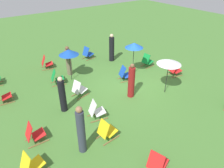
{
  "coord_description": "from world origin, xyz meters",
  "views": [
    {
      "loc": [
        -7.04,
        6.27,
        5.69
      ],
      "look_at": [
        0.0,
        1.2,
        0.5
      ],
      "focal_mm": 33.25,
      "sensor_mm": 36.0,
      "label": 1
    }
  ],
  "objects": [
    {
      "name": "deckchair_9",
      "position": [
        2.29,
        5.75,
        0.37
      ],
      "size": [
        0.56,
        0.81,
        0.83
      ],
      "rotation": [
        0.0,
        0.0,
        -0.11
      ],
      "color": "olive",
      "rests_on": "ground"
    },
    {
      "name": "deckchair_14",
      "position": [
        1.16,
        -2.31,
        0.37
      ],
      "size": [
        0.53,
        0.79,
        0.83
      ],
      "rotation": [
        0.0,
        0.0,
        0.07
      ],
      "color": "olive",
      "rests_on": "ground"
    },
    {
      "name": "umbrella_1",
      "position": [
        -1.51,
        -0.97,
        1.65
      ],
      "size": [
        1.13,
        1.13,
        1.77
      ],
      "color": "black",
      "rests_on": "ground"
    },
    {
      "name": "ground_plane",
      "position": [
        0.0,
        0.0,
        0.0
      ],
      "size": [
        40.0,
        40.0,
        0.0
      ],
      "primitive_type": "plane",
      "color": "#477A33"
    },
    {
      "name": "umbrella_2",
      "position": [
        2.38,
        2.24,
        1.62
      ],
      "size": [
        1.04,
        1.04,
        1.77
      ],
      "color": "black",
      "rests_on": "ground"
    },
    {
      "name": "person_4",
      "position": [
        -2.37,
        4.15,
        0.91
      ],
      "size": [
        0.39,
        0.39,
        1.88
      ],
      "rotation": [
        0.0,
        0.0,
        0.74
      ],
      "color": "#333847",
      "rests_on": "ground"
    },
    {
      "name": "person_3",
      "position": [
        -0.77,
        0.63,
        0.81
      ],
      "size": [
        0.43,
        0.43,
        1.72
      ],
      "rotation": [
        0.0,
        0.0,
        2.6
      ],
      "color": "maroon",
      "rests_on": "ground"
    },
    {
      "name": "deckchair_10",
      "position": [
        -0.6,
        -2.76,
        0.37
      ],
      "size": [
        0.63,
        0.85,
        0.83
      ],
      "rotation": [
        0.0,
        0.0,
        -0.22
      ],
      "color": "olive",
      "rests_on": "ground"
    },
    {
      "name": "person_2",
      "position": [
        0.09,
        3.73,
        0.79
      ],
      "size": [
        0.35,
        0.35,
        1.67
      ],
      "rotation": [
        0.0,
        0.0,
        3.37
      ],
      "color": "black",
      "rests_on": "ground"
    },
    {
      "name": "deckchair_11",
      "position": [
        4.53,
        2.83,
        0.37
      ],
      "size": [
        0.63,
        0.85,
        0.83
      ],
      "rotation": [
        0.0,
        0.0,
        -0.23
      ],
      "color": "olive",
      "rests_on": "ground"
    },
    {
      "name": "deckchair_0",
      "position": [
        -2.39,
        3.17,
        0.37
      ],
      "size": [
        0.53,
        0.79,
        0.83
      ],
      "rotation": [
        0.0,
        0.0,
        0.08
      ],
      "color": "olive",
      "rests_on": "ground"
    },
    {
      "name": "person_1",
      "position": [
        3.0,
        2.04,
        0.81
      ],
      "size": [
        0.43,
        0.43,
        1.71
      ],
      "rotation": [
        0.0,
        0.0,
        0.76
      ],
      "color": "#72664C",
      "rests_on": "ground"
    },
    {
      "name": "umbrella_0",
      "position": [
        0.84,
        -0.86,
        1.78
      ],
      "size": [
        0.98,
        0.98,
        1.92
      ],
      "color": "black",
      "rests_on": "ground"
    },
    {
      "name": "deckchair_4",
      "position": [
        -1.17,
        2.86,
        0.37
      ],
      "size": [
        0.63,
        0.85,
        0.83
      ],
      "rotation": [
        0.0,
        0.0,
        -0.22
      ],
      "color": "olive",
      "rests_on": "ground"
    },
    {
      "name": "deckchair_7",
      "position": [
        -2.24,
        5.85,
        0.37
      ],
      "size": [
        0.59,
        0.83,
        0.83
      ],
      "rotation": [
        0.0,
        0.0,
        0.16
      ],
      "color": "olive",
      "rests_on": "ground"
    },
    {
      "name": "deckchair_3",
      "position": [
        4.34,
        0.07,
        0.37
      ],
      "size": [
        0.61,
        0.83,
        0.83
      ],
      "rotation": [
        0.0,
        0.0,
        0.18
      ],
      "color": "olive",
      "rests_on": "ground"
    },
    {
      "name": "person_0",
      "position": [
        3.16,
        -1.05,
        0.84
      ],
      "size": [
        0.45,
        0.45,
        1.78
      ],
      "rotation": [
        0.0,
        0.0,
        2.65
      ],
      "color": "black",
      "rests_on": "ground"
    },
    {
      "name": "deckchair_8",
      "position": [
        -4.44,
        2.7,
        0.37
      ],
      "size": [
        0.68,
        0.87,
        0.83
      ],
      "rotation": [
        0.0,
        0.0,
        0.3
      ],
      "color": "olive",
      "rests_on": "ground"
    },
    {
      "name": "deckchair_6",
      "position": [
        2.41,
        3.07,
        0.37
      ],
      "size": [
        0.65,
        0.85,
        0.83
      ],
      "rotation": [
        0.0,
        0.0,
        -0.25
      ],
      "color": "olive",
      "rests_on": "ground"
    },
    {
      "name": "deckchair_15",
      "position": [
        0.71,
        2.64,
        0.37
      ],
      "size": [
        0.63,
        0.85,
        0.83
      ],
      "rotation": [
        0.0,
        0.0,
        0.22
      ],
      "color": "olive",
      "rests_on": "ground"
    },
    {
      "name": "deckchair_5",
      "position": [
        -1.0,
        5.36,
        0.37
      ],
      "size": [
        0.5,
        0.78,
        0.83
      ],
      "rotation": [
        0.0,
        0.0,
        -0.04
      ],
      "color": "olive",
      "rests_on": "ground"
    },
    {
      "name": "deckchair_13",
      "position": [
        0.64,
        -0.12,
        0.37
      ],
      "size": [
        0.65,
        0.85,
        0.83
      ],
      "rotation": [
        0.0,
        0.0,
        -0.25
      ],
      "color": "olive",
      "rests_on": "ground"
    }
  ]
}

